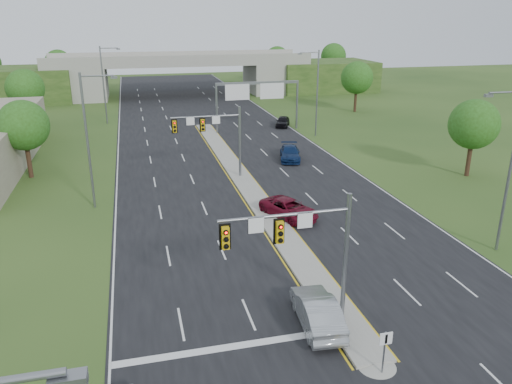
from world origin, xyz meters
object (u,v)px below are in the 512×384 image
object	(u,v)px
car_far_b	(290,153)
car_far_c	(283,121)
signal_mast_near	(304,242)
car_silver	(317,311)
car_far_a	(289,209)
signal_mast_far	(216,132)
overpass	(180,77)
sign_gantry	(257,93)
keep_right_sign	(385,346)

from	to	relation	value
car_far_b	car_far_c	xyz separation A→B (m)	(4.34, 16.94, -0.03)
signal_mast_near	car_silver	bearing A→B (deg)	-15.47
car_far_a	car_far_b	xyz separation A→B (m)	(5.16, 15.86, 0.03)
signal_mast_near	signal_mast_far	xyz separation A→B (m)	(0.00, 25.00, 0.00)
signal_mast_far	car_far_c	xyz separation A→B (m)	(13.26, 21.78, -3.99)
overpass	car_far_c	distance (m)	35.17
signal_mast_far	sign_gantry	distance (m)	21.91
signal_mast_far	keep_right_sign	bearing A→B (deg)	-85.61
keep_right_sign	car_far_c	distance (m)	52.41
signal_mast_far	sign_gantry	size ratio (longest dim) A/B	0.60
sign_gantry	car_far_c	world-z (taller)	sign_gantry
signal_mast_far	car_far_a	world-z (taller)	signal_mast_far
signal_mast_near	signal_mast_far	distance (m)	25.00
signal_mast_near	car_silver	xyz separation A→B (m)	(0.75, -0.21, -3.87)
keep_right_sign	sign_gantry	distance (m)	50.04
overpass	car_silver	size ratio (longest dim) A/B	15.85
car_far_b	car_far_c	size ratio (longest dim) A/B	1.22
signal_mast_far	overpass	size ratio (longest dim) A/B	0.09
keep_right_sign	car_far_a	size ratio (longest dim) A/B	0.42
sign_gantry	car_far_a	size ratio (longest dim) A/B	2.22
sign_gantry	signal_mast_near	bearing A→B (deg)	-101.25
car_far_a	keep_right_sign	bearing A→B (deg)	-118.73
signal_mast_far	car_silver	distance (m)	25.51
keep_right_sign	overpass	bearing A→B (deg)	90.00
car_far_a	car_far_b	bearing A→B (deg)	47.89
signal_mast_far	car_silver	xyz separation A→B (m)	(0.75, -25.21, -3.87)
keep_right_sign	car_far_a	world-z (taller)	keep_right_sign
car_far_b	signal_mast_near	bearing A→B (deg)	-91.57
signal_mast_near	keep_right_sign	xyz separation A→B (m)	(2.26, -4.45, -3.21)
car_far_a	car_far_c	xyz separation A→B (m)	(9.50, 32.80, -0.00)
car_far_a	car_far_c	world-z (taller)	car_far_a
signal_mast_far	sign_gantry	world-z (taller)	signal_mast_far
signal_mast_far	car_far_c	world-z (taller)	signal_mast_far
overpass	car_far_a	size ratio (longest dim) A/B	15.36
car_far_a	car_far_c	bearing A→B (deg)	49.77
signal_mast_far	car_far_a	xyz separation A→B (m)	(3.76, -11.01, -3.98)
signal_mast_far	car_far_c	size ratio (longest dim) A/B	1.66
car_far_b	signal_mast_far	bearing A→B (deg)	-136.42
sign_gantry	car_far_b	xyz separation A→B (m)	(-0.02, -15.15, -4.47)
keep_right_sign	car_silver	size ratio (longest dim) A/B	0.44
keep_right_sign	signal_mast_far	bearing A→B (deg)	94.39
keep_right_sign	signal_mast_near	bearing A→B (deg)	116.94
signal_mast_near	car_far_c	bearing A→B (deg)	74.17
signal_mast_far	overpass	bearing A→B (deg)	87.65
car_far_a	car_silver	bearing A→B (deg)	-126.07
car_far_c	car_far_b	bearing A→B (deg)	-80.44
car_silver	car_far_a	distance (m)	14.51
car_far_c	car_silver	bearing A→B (deg)	-81.00
keep_right_sign	car_silver	world-z (taller)	keep_right_sign
sign_gantry	car_far_a	world-z (taller)	sign_gantry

